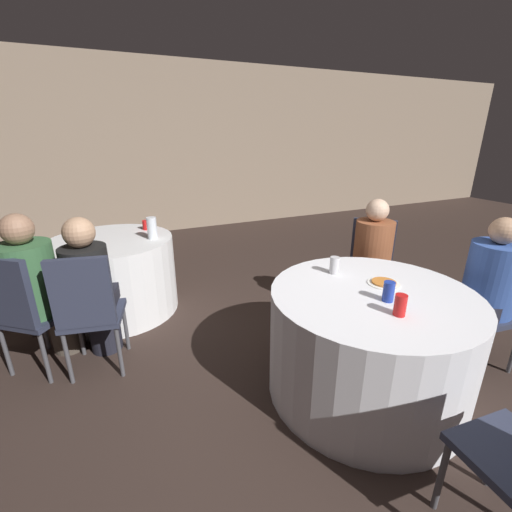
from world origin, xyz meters
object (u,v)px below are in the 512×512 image
chair_near_east (497,297)px  soda_can_blue (389,292)px  person_blue_shirt (481,295)px  person_green_jacket (40,289)px  chair_far_south (88,306)px  soda_can_silver (334,265)px  person_floral_shirt (371,265)px  bottle_far (152,228)px  chair_far_southwest (23,306)px  soda_can_red (400,305)px  table_near (368,343)px  table_far (115,276)px  chair_near_northeast (371,262)px  person_black_shirt (93,292)px  pizza_plate_near (384,283)px

chair_near_east → soda_can_blue: bearing=96.5°
person_blue_shirt → person_green_jacket: bearing=72.2°
chair_far_south → soda_can_silver: 1.74m
person_floral_shirt → bottle_far: size_ratio=5.64×
chair_far_southwest → soda_can_red: size_ratio=7.67×
chair_near_east → soda_can_blue: 1.09m
person_blue_shirt → person_floral_shirt: bearing=28.1°
table_near → bottle_far: bearing=121.7°
person_blue_shirt → soda_can_blue: (-0.90, 0.00, 0.21)m
chair_far_south → table_far: bearing=90.0°
soda_can_red → chair_far_southwest: bearing=145.1°
chair_far_south → soda_can_red: chair_far_south is taller
chair_near_east → chair_near_northeast: bearing=27.9°
person_green_jacket → soda_can_silver: person_green_jacket is taller
table_far → person_green_jacket: size_ratio=0.97×
person_floral_shirt → person_black_shirt: person_black_shirt is taller
chair_near_east → soda_can_silver: chair_near_east is taller
chair_far_south → soda_can_silver: size_ratio=7.67×
person_black_shirt → pizza_plate_near: size_ratio=5.50×
table_near → chair_near_east: size_ratio=1.39×
table_far → soda_can_blue: soda_can_blue is taller
table_far → person_blue_shirt: 3.11m
soda_can_blue → soda_can_silver: same height
chair_far_southwest → person_blue_shirt: bearing=15.5°
bottle_far → person_black_shirt: bearing=-129.7°
chair_near_northeast → soda_can_silver: (-0.75, -0.43, 0.25)m
person_blue_shirt → bottle_far: 2.74m
chair_near_east → chair_far_south: bearing=76.2°
person_blue_shirt → chair_far_southwest: bearing=75.0°
chair_far_south → person_floral_shirt: size_ratio=0.81×
chair_near_northeast → soda_can_silver: size_ratio=7.67×
chair_far_south → soda_can_blue: size_ratio=7.67×
person_blue_shirt → person_black_shirt: (-2.52, 1.22, -0.01)m
chair_near_northeast → bottle_far: (-1.80, 0.96, 0.29)m
person_black_shirt → soda_can_blue: person_black_shirt is taller
chair_far_south → person_floral_shirt: 2.28m
table_near → person_blue_shirt: bearing=-7.7°
chair_near_east → person_green_jacket: size_ratio=0.79×
person_floral_shirt → chair_far_south: bearing=35.3°
person_green_jacket → bottle_far: size_ratio=5.78×
person_green_jacket → chair_far_south: bearing=-7.0°
table_far → person_floral_shirt: (2.06, -1.23, 0.21)m
person_blue_shirt → pizza_plate_near: size_ratio=5.46×
pizza_plate_near → soda_can_red: 0.42m
pizza_plate_near → table_near: bearing=-153.7°
pizza_plate_near → bottle_far: (-1.23, 1.68, 0.09)m
table_near → pizza_plate_near: 0.41m
chair_near_northeast → chair_far_southwest: (-2.79, 0.33, 0.00)m
table_near → bottle_far: size_ratio=6.34×
table_far → person_floral_shirt: person_floral_shirt is taller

